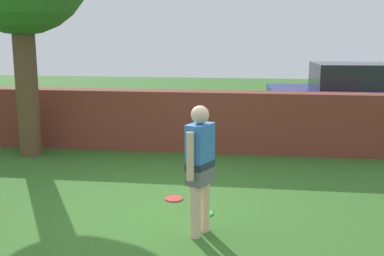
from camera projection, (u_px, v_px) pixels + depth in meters
name	position (u px, v px, depth m)	size (l,w,h in m)	color
ground_plane	(160.00, 210.00, 6.73)	(40.00, 40.00, 0.00)	#336623
brick_wall	(124.00, 119.00, 10.21)	(11.52, 0.50, 1.27)	brown
person	(200.00, 164.00, 5.76)	(0.34, 0.50, 1.62)	beige
car	(353.00, 98.00, 11.90)	(4.31, 2.16, 1.72)	navy
frisbee_red	(174.00, 199.00, 7.16)	(0.27, 0.27, 0.02)	red
frisbee_green	(203.00, 213.00, 6.59)	(0.27, 0.27, 0.02)	green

